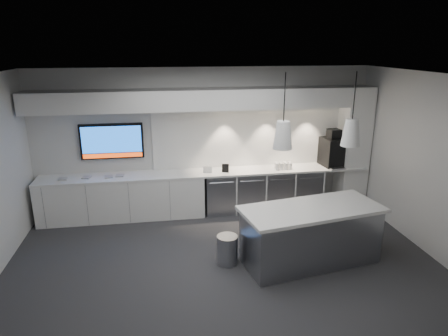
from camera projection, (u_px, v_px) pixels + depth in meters
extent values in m
plane|color=#303032|center=(224.00, 265.00, 6.49)|extent=(7.00, 7.00, 0.00)
plane|color=black|center=(224.00, 76.00, 5.60)|extent=(7.00, 7.00, 0.00)
plane|color=silver|center=(205.00, 140.00, 8.40)|extent=(7.00, 0.00, 7.00)
plane|color=silver|center=(268.00, 263.00, 3.69)|extent=(7.00, 0.00, 7.00)
plane|color=silver|center=(433.00, 167.00, 6.58)|extent=(0.00, 7.00, 7.00)
cube|color=white|center=(207.00, 173.00, 8.28)|extent=(6.80, 0.65, 0.04)
cube|color=white|center=(123.00, 198.00, 8.14)|extent=(3.30, 0.63, 0.86)
cube|color=gray|center=(219.00, 192.00, 8.45)|extent=(0.60, 0.61, 0.85)
cube|color=gray|center=(248.00, 191.00, 8.55)|extent=(0.60, 0.61, 0.85)
cube|color=gray|center=(277.00, 189.00, 8.65)|extent=(0.60, 0.61, 0.85)
cube|color=gray|center=(305.00, 188.00, 8.74)|extent=(0.60, 0.61, 0.85)
cube|color=white|center=(261.00, 136.00, 8.55)|extent=(4.60, 0.03, 1.30)
cube|color=white|center=(206.00, 99.00, 7.85)|extent=(6.90, 0.60, 0.40)
cube|color=white|center=(353.00, 147.00, 8.67)|extent=(0.55, 0.55, 2.60)
cube|color=black|center=(112.00, 141.00, 8.04)|extent=(1.25, 0.06, 0.72)
cube|color=#124BAF|center=(112.00, 140.00, 8.00)|extent=(1.17, 0.00, 0.54)
cube|color=#E5410D|center=(113.00, 155.00, 8.10)|extent=(1.17, 0.00, 0.09)
cube|color=gray|center=(310.00, 236.00, 6.47)|extent=(2.26, 1.22, 0.90)
cube|color=white|center=(312.00, 209.00, 6.33)|extent=(2.39, 1.35, 0.05)
cylinder|color=gray|center=(227.00, 250.00, 6.48)|extent=(0.41, 0.41, 0.48)
cube|color=black|center=(332.00, 152.00, 8.63)|extent=(0.50, 0.54, 0.60)
cube|color=black|center=(334.00, 134.00, 8.51)|extent=(0.27, 0.27, 0.20)
cube|color=gray|center=(337.00, 168.00, 8.46)|extent=(0.35, 0.24, 0.03)
cube|color=black|center=(225.00, 168.00, 8.21)|extent=(0.14, 0.06, 0.18)
cube|color=white|center=(208.00, 169.00, 8.19)|extent=(0.18, 0.06, 0.14)
cube|color=#A3A3A3|center=(63.00, 179.00, 7.79)|extent=(0.17, 0.17, 0.02)
cube|color=#A3A3A3|center=(87.00, 177.00, 7.89)|extent=(0.20, 0.20, 0.02)
cube|color=#A3A3A3|center=(109.00, 177.00, 7.93)|extent=(0.18, 0.18, 0.02)
cube|color=#A3A3A3|center=(120.00, 176.00, 8.00)|extent=(0.17, 0.17, 0.02)
cone|color=white|center=(283.00, 135.00, 5.88)|extent=(0.29, 0.29, 0.42)
cylinder|color=black|center=(285.00, 97.00, 5.72)|extent=(0.02, 0.02, 0.70)
cone|color=white|center=(351.00, 133.00, 6.05)|extent=(0.29, 0.29, 0.42)
cylinder|color=black|center=(355.00, 96.00, 5.88)|extent=(0.02, 0.02, 0.70)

